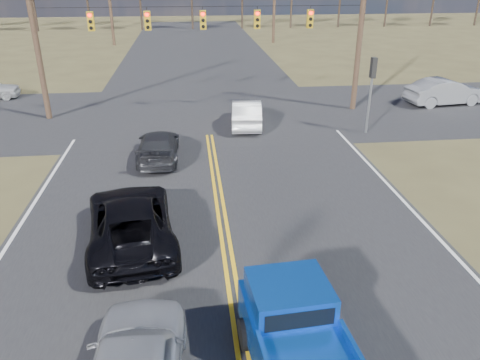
{
  "coord_description": "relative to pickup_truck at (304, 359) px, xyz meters",
  "views": [
    {
      "loc": [
        -0.94,
        -9.0,
        7.93
      ],
      "look_at": [
        0.61,
        5.03,
        1.5
      ],
      "focal_mm": 35.0,
      "sensor_mm": 36.0,
      "label": 1
    }
  ],
  "objects": [
    {
      "name": "cross_car_east_near",
      "position": [
        13.99,
        20.66,
        -0.1
      ],
      "size": [
        2.36,
        5.14,
        1.63
      ],
      "primitive_type": "imported",
      "rotation": [
        0.0,
        0.0,
        1.7
      ],
      "color": "gray",
      "rests_on": "ground"
    },
    {
      "name": "white_car_queue",
      "position": [
        1.05,
        17.72,
        -0.19
      ],
      "size": [
        2.0,
        4.54,
        1.45
      ],
      "primitive_type": "imported",
      "rotation": [
        0.0,
        0.0,
        3.03
      ],
      "color": "white",
      "rests_on": "ground"
    },
    {
      "name": "pickup_truck",
      "position": [
        0.0,
        0.0,
        0.0
      ],
      "size": [
        2.3,
        5.14,
        1.88
      ],
      "rotation": [
        0.0,
        0.0,
        0.07
      ],
      "color": "black",
      "rests_on": "ground"
    },
    {
      "name": "dgrey_car_queue",
      "position": [
        -3.5,
        13.26,
        -0.28
      ],
      "size": [
        1.82,
        4.39,
        1.27
      ],
      "primitive_type": "imported",
      "rotation": [
        0.0,
        0.0,
        3.13
      ],
      "color": "#2D2E32",
      "rests_on": "ground"
    },
    {
      "name": "road_main",
      "position": [
        -1.07,
        12.27,
        -0.91
      ],
      "size": [
        14.0,
        120.0,
        0.02
      ],
      "primitive_type": "cube",
      "color": "#28282B",
      "rests_on": "ground"
    },
    {
      "name": "ground",
      "position": [
        -1.07,
        2.27,
        -0.91
      ],
      "size": [
        160.0,
        160.0,
        0.0
      ],
      "primitive_type": "plane",
      "color": "brown",
      "rests_on": "ground"
    },
    {
      "name": "road_cross",
      "position": [
        -1.07,
        20.27,
        -0.91
      ],
      "size": [
        120.0,
        12.0,
        0.02
      ],
      "primitive_type": "cube",
      "color": "#28282B",
      "rests_on": "ground"
    },
    {
      "name": "black_suv",
      "position": [
        -3.99,
        6.24,
        -0.15
      ],
      "size": [
        3.27,
        5.79,
        1.53
      ],
      "primitive_type": "imported",
      "rotation": [
        0.0,
        0.0,
        3.28
      ],
      "color": "black",
      "rests_on": "ground"
    },
    {
      "name": "utility_poles",
      "position": [
        -1.07,
        19.27,
        4.31
      ],
      "size": [
        19.6,
        58.32,
        10.0
      ],
      "color": "#473323",
      "rests_on": "ground"
    },
    {
      "name": "treeline",
      "position": [
        -1.07,
        29.24,
        4.79
      ],
      "size": [
        87.0,
        117.8,
        7.4
      ],
      "color": "#33261C",
      "rests_on": "ground"
    },
    {
      "name": "signal_gantry",
      "position": [
        -0.57,
        20.06,
        4.15
      ],
      "size": [
        19.6,
        4.83,
        10.0
      ],
      "color": "#473323",
      "rests_on": "ground"
    }
  ]
}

